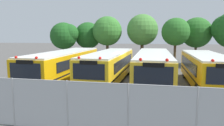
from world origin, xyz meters
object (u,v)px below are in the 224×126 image
at_px(tree_1, 89,36).
at_px(tree_3, 142,30).
at_px(school_bus_0, 65,64).
at_px(school_bus_3, 205,69).
at_px(school_bus_2, 153,67).
at_px(tree_0, 65,35).
at_px(tree_5, 197,33).
at_px(tree_2, 108,30).
at_px(tree_4, 176,32).
at_px(school_bus_1, 109,65).

bearing_deg(tree_1, tree_3, -5.61).
xyz_separation_m(school_bus_0, school_bus_3, (11.39, -0.21, -0.01)).
relative_size(school_bus_2, tree_1, 1.95).
relative_size(tree_0, tree_3, 0.85).
xyz_separation_m(school_bus_3, tree_1, (-13.00, 11.92, 2.42)).
distance_m(school_bus_2, tree_5, 13.80).
relative_size(school_bus_0, tree_2, 1.82).
height_order(school_bus_3, tree_4, tree_4).
bearing_deg(school_bus_3, tree_1, -42.37).
bearing_deg(school_bus_2, tree_5, -113.77).
bearing_deg(tree_4, school_bus_2, -104.17).
relative_size(school_bus_0, tree_4, 1.94).
xyz_separation_m(school_bus_1, tree_2, (-2.47, 10.28, 3.13)).
height_order(tree_3, tree_5, tree_3).
relative_size(school_bus_0, school_bus_2, 1.04).
bearing_deg(tree_4, tree_2, 174.55).
distance_m(school_bus_1, tree_2, 11.02).
bearing_deg(tree_1, tree_4, -10.78).
height_order(school_bus_3, tree_2, tree_2).
xyz_separation_m(school_bus_0, tree_1, (-1.61, 11.71, 2.41)).
bearing_deg(school_bus_2, school_bus_3, -178.73).
distance_m(tree_0, tree_5, 17.25).
xyz_separation_m(school_bus_0, tree_5, (12.90, 12.10, 2.79)).
height_order(school_bus_0, tree_2, tree_2).
xyz_separation_m(school_bus_0, school_bus_1, (3.95, 0.03, -0.00)).
xyz_separation_m(tree_0, tree_5, (17.04, 2.70, 0.31)).
relative_size(school_bus_2, tree_2, 1.75).
bearing_deg(school_bus_1, school_bus_2, 175.85).
xyz_separation_m(school_bus_3, tree_0, (-15.53, 9.61, 2.49)).
height_order(tree_1, tree_4, tree_4).
distance_m(tree_1, tree_3, 7.59).
relative_size(school_bus_2, tree_5, 1.80).
relative_size(school_bus_1, tree_1, 1.86).
bearing_deg(school_bus_0, school_bus_3, 179.31).
xyz_separation_m(tree_0, tree_4, (14.17, 0.09, 0.38)).
relative_size(school_bus_3, tree_1, 1.69).
xyz_separation_m(school_bus_1, tree_0, (-8.09, 9.37, 2.48)).
relative_size(school_bus_0, school_bus_1, 1.09).
distance_m(school_bus_3, tree_2, 14.79).
relative_size(tree_3, tree_5, 1.07).
height_order(school_bus_0, tree_4, tree_4).
height_order(school_bus_0, school_bus_1, school_bus_1).
bearing_deg(school_bus_3, tree_5, -96.87).
relative_size(school_bus_1, tree_0, 1.90).
height_order(school_bus_2, tree_4, tree_4).
relative_size(tree_0, tree_2, 0.88).
bearing_deg(tree_0, tree_1, 42.44).
height_order(tree_1, tree_5, tree_5).
height_order(school_bus_1, tree_1, tree_1).
relative_size(school_bus_2, tree_3, 1.69).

